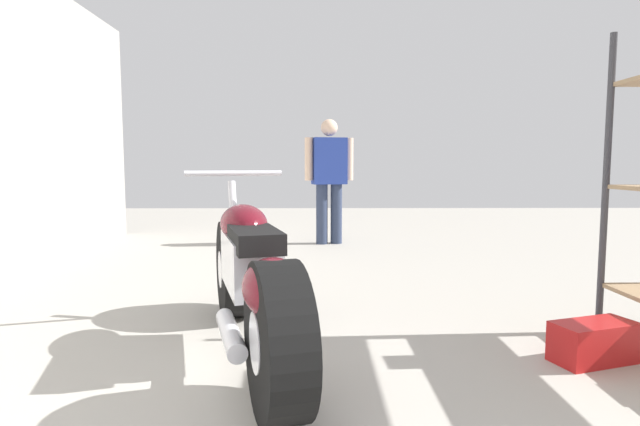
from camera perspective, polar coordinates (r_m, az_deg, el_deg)
ground_plane at (r=3.74m, az=-3.94°, el=-10.42°), size 16.84×16.84×0.00m
motorcycle_maroon_cruiser at (r=2.70m, az=-7.81°, el=-7.46°), size 0.86×2.08×0.99m
mechanic_in_blue at (r=6.54m, az=1.04°, el=4.45°), size 0.65×0.32×1.61m
red_toolbox at (r=3.06m, az=28.59°, el=-12.68°), size 0.48×0.33×0.21m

